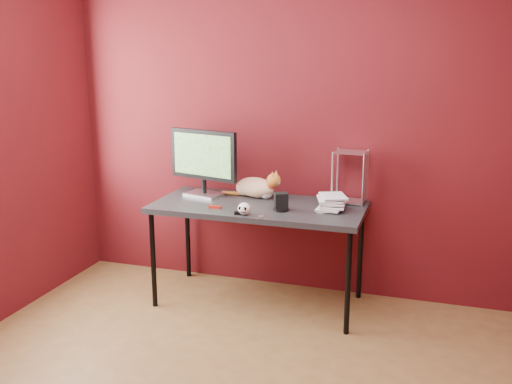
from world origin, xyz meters
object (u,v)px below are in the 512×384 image
(cat, at_px, (256,187))
(book_stack, at_px, (322,129))
(desk, at_px, (259,211))
(speaker, at_px, (281,202))
(monitor, at_px, (203,159))
(skull_mug, at_px, (244,209))

(cat, height_order, book_stack, book_stack)
(desk, xyz_separation_m, speaker, (0.19, -0.11, 0.11))
(desk, distance_m, monitor, 0.59)
(desk, xyz_separation_m, monitor, (-0.47, 0.12, 0.33))
(monitor, distance_m, speaker, 0.74)
(desk, xyz_separation_m, skull_mug, (-0.01, -0.29, 0.09))
(monitor, height_order, cat, monitor)
(book_stack, bearing_deg, cat, 161.90)
(skull_mug, height_order, book_stack, book_stack)
(speaker, bearing_deg, monitor, 136.69)
(desk, distance_m, book_stack, 0.75)
(desk, relative_size, monitor, 2.64)
(cat, xyz_separation_m, speaker, (0.28, -0.30, -0.02))
(monitor, bearing_deg, desk, -0.19)
(monitor, bearing_deg, speaker, -4.84)
(cat, distance_m, speaker, 0.41)
(desk, height_order, monitor, monitor)
(speaker, distance_m, book_stack, 0.57)
(skull_mug, relative_size, book_stack, 0.08)
(desk, relative_size, speaker, 12.08)
(monitor, height_order, skull_mug, monitor)
(cat, bearing_deg, monitor, -152.39)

